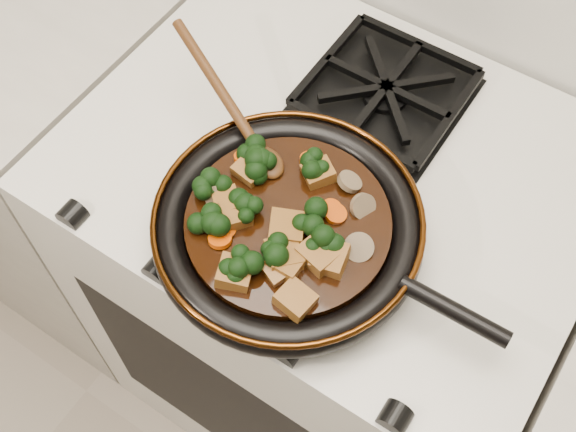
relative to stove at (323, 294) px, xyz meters
The scene contains 38 objects.
stove is the anchor object (origin of this frame).
burner_grate_front 0.48m from the stove, 90.00° to the right, with size 0.23×0.23×0.03m, color black, non-canonical shape.
burner_grate_back 0.48m from the stove, 90.00° to the left, with size 0.23×0.23×0.03m, color black, non-canonical shape.
skillet 0.52m from the stove, 82.94° to the right, with size 0.48×0.35×0.05m.
braising_sauce 0.52m from the stove, 83.70° to the right, with size 0.26×0.26×0.02m, color black.
tofu_cube_0 0.56m from the stove, 78.11° to the right, with size 0.04×0.04×0.02m, color brown.
tofu_cube_1 0.55m from the stove, 108.85° to the right, with size 0.04×0.03×0.02m, color brown.
tofu_cube_2 0.58m from the stove, 70.36° to the right, with size 0.04×0.04×0.02m, color brown.
tofu_cube_3 0.56m from the stove, 78.25° to the right, with size 0.04×0.03×0.02m, color brown.
tofu_cube_4 0.53m from the stove, 118.55° to the right, with size 0.04×0.04×0.02m, color brown.
tofu_cube_5 0.58m from the stove, 88.51° to the right, with size 0.04×0.04×0.02m, color brown.
tofu_cube_6 0.55m from the stove, 62.14° to the right, with size 0.04×0.04×0.02m, color brown.
tofu_cube_7 0.56m from the stove, 76.18° to the right, with size 0.04×0.04×0.02m, color brown.
tofu_cube_8 0.54m from the stove, 81.80° to the right, with size 0.04×0.05×0.02m, color brown.
tofu_cube_9 0.52m from the stove, 79.86° to the right, with size 0.04×0.03×0.02m, color brown.
tofu_cube_10 0.55m from the stove, 102.29° to the right, with size 0.04×0.03×0.02m, color brown.
tofu_cube_11 0.55m from the stove, 66.36° to the right, with size 0.04×0.04×0.02m, color brown.
broccoli_floret_0 0.53m from the stove, 114.93° to the right, with size 0.06×0.06×0.05m, color black, non-canonical shape.
broccoli_floret_1 0.56m from the stove, 80.08° to the right, with size 0.06×0.06×0.06m, color black, non-canonical shape.
broccoli_floret_2 0.55m from the stove, 102.32° to the right, with size 0.06×0.06×0.05m, color black, non-canonical shape.
broccoli_floret_3 0.53m from the stove, 125.88° to the right, with size 0.06×0.06×0.05m, color black, non-canonical shape.
broccoli_floret_4 0.56m from the stove, 105.36° to the right, with size 0.06×0.06×0.05m, color black, non-canonical shape.
broccoli_floret_5 0.52m from the stove, 87.42° to the right, with size 0.06×0.06×0.05m, color black, non-canonical shape.
broccoli_floret_6 0.58m from the stove, 87.17° to the right, with size 0.06×0.06×0.06m, color black, non-canonical shape.
broccoli_floret_7 0.55m from the stove, 117.23° to the right, with size 0.06×0.06×0.05m, color black, non-canonical shape.
broccoli_floret_8 0.55m from the stove, 66.69° to the right, with size 0.06×0.06×0.05m, color black, non-canonical shape.
broccoli_floret_9 0.54m from the stove, 71.33° to the right, with size 0.06×0.06×0.06m, color black, non-canonical shape.
carrot_coin_0 0.56m from the stove, 99.52° to the right, with size 0.03×0.03×0.01m, color #CC4305.
carrot_coin_1 0.56m from the stove, 101.06° to the right, with size 0.03×0.03×0.01m, color #CC4305.
carrot_coin_2 0.53m from the stove, 63.38° to the right, with size 0.03×0.03×0.01m, color #CC4305.
carrot_coin_3 0.52m from the stove, 96.71° to the right, with size 0.03×0.03×0.01m, color #CC4305.
carrot_coin_4 0.53m from the stove, 60.88° to the right, with size 0.03×0.03×0.01m, color #CC4305.
carrot_coin_5 0.53m from the stove, 128.79° to the right, with size 0.03×0.03×0.01m, color #CC4305.
mushroom_slice_0 0.55m from the stove, 51.04° to the right, with size 0.04×0.04×0.01m, color brown.
mushroom_slice_1 0.55m from the stove, 113.52° to the right, with size 0.03×0.03×0.01m, color brown.
mushroom_slice_2 0.52m from the stove, 49.49° to the right, with size 0.03×0.03×0.01m, color brown.
mushroom_slice_3 0.53m from the stove, 44.49° to the right, with size 0.03×0.03×0.01m, color brown.
wooden_spoon 0.55m from the stove, 148.75° to the right, with size 0.15×0.09×0.24m.
Camera 1 is at (0.27, 1.15, 1.74)m, focal length 45.00 mm.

